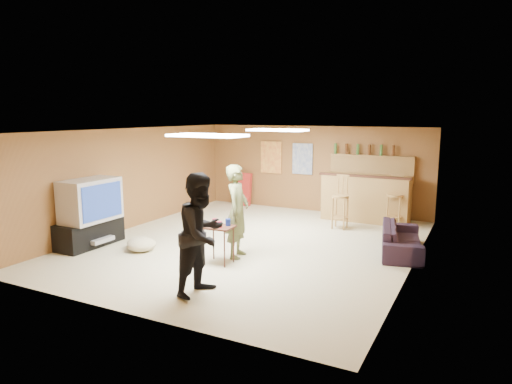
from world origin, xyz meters
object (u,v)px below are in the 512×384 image
at_px(person_black, 202,234).
at_px(sofa, 402,239).
at_px(bar_counter, 366,198).
at_px(tv_body, 90,200).
at_px(person_olive, 237,211).
at_px(tray_table, 219,245).

bearing_deg(person_black, sofa, -27.37).
xyz_separation_m(bar_counter, sofa, (1.20, -2.18, -0.30)).
xyz_separation_m(tv_body, person_olive, (2.80, 0.69, -0.08)).
height_order(tv_body, bar_counter, tv_body).
bearing_deg(sofa, tv_body, 101.53).
bearing_deg(person_olive, tray_table, 155.31).
bearing_deg(person_black, tray_table, 27.83).
height_order(person_olive, sofa, person_olive).
relative_size(tv_body, tray_table, 1.70).
height_order(tv_body, person_olive, person_olive).
height_order(bar_counter, person_black, person_black).
bearing_deg(sofa, bar_counter, 17.37).
distance_m(person_olive, person_black, 1.72).
xyz_separation_m(bar_counter, person_olive, (-1.35, -3.76, 0.27)).
relative_size(bar_counter, sofa, 1.15).
relative_size(person_black, tray_table, 2.66).
bearing_deg(person_olive, bar_counter, -31.58).
relative_size(tv_body, person_black, 0.64).
distance_m(person_olive, sofa, 3.06).
relative_size(sofa, tray_table, 2.69).
height_order(bar_counter, person_olive, person_olive).
relative_size(person_olive, sofa, 0.94).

